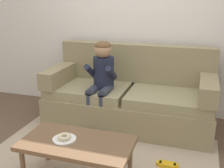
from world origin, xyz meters
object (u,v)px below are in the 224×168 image
(coffee_table, at_px, (77,146))
(donut, at_px, (64,137))
(person_child, at_px, (102,76))
(toy_controller, at_px, (167,165))
(couch, at_px, (130,97))

(coffee_table, xyz_separation_m, donut, (-0.12, -0.01, 0.08))
(person_child, bearing_deg, coffee_table, -81.22)
(coffee_table, height_order, donut, donut)
(coffee_table, distance_m, toy_controller, 0.94)
(coffee_table, distance_m, person_child, 1.18)
(coffee_table, bearing_deg, toy_controller, 30.85)
(coffee_table, xyz_separation_m, person_child, (-0.17, 1.13, 0.31))
(couch, xyz_separation_m, toy_controller, (0.62, -0.89, -0.33))
(couch, distance_m, toy_controller, 1.13)
(coffee_table, bearing_deg, couch, 84.13)
(couch, xyz_separation_m, donut, (-0.25, -1.35, 0.08))
(person_child, xyz_separation_m, toy_controller, (0.93, -0.68, -0.65))
(coffee_table, height_order, person_child, person_child)
(coffee_table, bearing_deg, person_child, 98.78)
(couch, xyz_separation_m, person_child, (-0.31, -0.21, 0.31))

